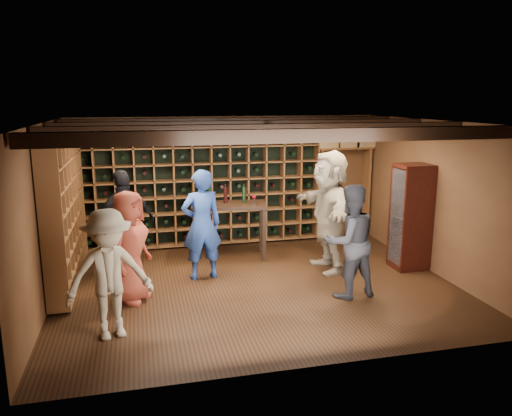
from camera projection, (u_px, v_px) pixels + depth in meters
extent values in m
plane|color=black|center=(257.00, 285.00, 7.77)|extent=(6.00, 6.00, 0.00)
plane|color=brown|center=(227.00, 180.00, 9.87)|extent=(6.00, 0.00, 6.00)
plane|color=brown|center=(313.00, 257.00, 5.12)|extent=(6.00, 0.00, 6.00)
plane|color=brown|center=(44.00, 217.00, 6.82)|extent=(0.00, 5.00, 5.00)
plane|color=brown|center=(434.00, 197.00, 8.18)|extent=(0.00, 5.00, 5.00)
plane|color=black|center=(257.00, 122.00, 7.23)|extent=(6.00, 6.00, 0.00)
cube|color=black|center=(289.00, 136.00, 5.72)|extent=(5.90, 0.18, 0.16)
cube|color=black|center=(265.00, 130.00, 6.77)|extent=(5.90, 0.18, 0.16)
cube|color=black|center=(248.00, 126.00, 7.81)|extent=(5.90, 0.18, 0.16)
cube|color=black|center=(234.00, 122.00, 8.86)|extent=(5.90, 0.18, 0.16)
cylinder|color=black|center=(173.00, 131.00, 6.98)|extent=(0.10, 0.10, 0.10)
cylinder|color=black|center=(269.00, 128.00, 7.70)|extent=(0.10, 0.10, 0.10)
cylinder|color=black|center=(354.00, 130.00, 7.28)|extent=(0.10, 0.10, 0.10)
cylinder|color=black|center=(228.00, 126.00, 8.34)|extent=(0.10, 0.10, 0.10)
cube|color=brown|center=(202.00, 188.00, 9.61)|extent=(4.65, 0.30, 2.20)
cube|color=black|center=(202.00, 188.00, 9.61)|extent=(4.56, 0.02, 2.16)
cube|color=brown|center=(65.00, 211.00, 7.66)|extent=(0.30, 2.65, 2.20)
cube|color=black|center=(65.00, 211.00, 7.66)|extent=(0.29, 0.02, 2.16)
cube|color=brown|center=(345.00, 148.00, 10.11)|extent=(1.15, 0.32, 0.04)
cube|color=brown|center=(366.00, 191.00, 10.43)|extent=(0.05, 0.28, 1.85)
cube|color=brown|center=(319.00, 194.00, 10.19)|extent=(0.05, 0.28, 1.85)
cube|color=tan|center=(326.00, 142.00, 10.00)|extent=(0.40, 0.30, 0.20)
cube|color=tan|center=(347.00, 142.00, 10.10)|extent=(0.40, 0.30, 0.20)
cube|color=tan|center=(363.00, 142.00, 10.18)|extent=(0.40, 0.30, 0.20)
cube|color=#330F0A|center=(408.00, 264.00, 8.56)|extent=(0.55, 0.50, 0.10)
cube|color=#330F0A|center=(411.00, 216.00, 8.38)|extent=(0.55, 0.50, 1.70)
cube|color=white|center=(397.00, 217.00, 8.32)|extent=(0.01, 0.46, 1.60)
cube|color=#330F0A|center=(411.00, 216.00, 8.38)|extent=(0.50, 0.44, 0.02)
sphere|color=#59260C|center=(410.00, 210.00, 8.35)|extent=(0.18, 0.18, 0.18)
imported|color=navy|center=(202.00, 225.00, 7.88)|extent=(0.70, 0.51, 1.77)
imported|color=black|center=(350.00, 241.00, 7.16)|extent=(0.89, 0.74, 1.66)
imported|color=maroon|center=(130.00, 247.00, 7.00)|extent=(0.83, 0.93, 1.60)
imported|color=black|center=(125.00, 224.00, 7.98)|extent=(1.11, 0.84, 1.75)
imported|color=gray|center=(109.00, 275.00, 5.92)|extent=(1.14, 0.84, 1.59)
imported|color=gray|center=(329.00, 211.00, 8.27)|extent=(0.61, 1.88, 2.02)
cube|color=black|center=(229.00, 205.00, 8.90)|extent=(1.41, 0.85, 0.06)
cube|color=black|center=(195.00, 237.00, 8.69)|extent=(0.08, 0.08, 0.95)
cube|color=black|center=(264.00, 235.00, 8.79)|extent=(0.08, 0.08, 0.95)
cube|color=black|center=(196.00, 229.00, 9.23)|extent=(0.08, 0.08, 0.95)
cube|color=black|center=(261.00, 227.00, 9.33)|extent=(0.08, 0.08, 0.95)
cylinder|color=black|center=(210.00, 196.00, 8.89)|extent=(0.07, 0.07, 0.28)
cylinder|color=black|center=(226.00, 195.00, 8.92)|extent=(0.07, 0.07, 0.28)
cylinder|color=black|center=(244.00, 195.00, 8.94)|extent=(0.07, 0.07, 0.28)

